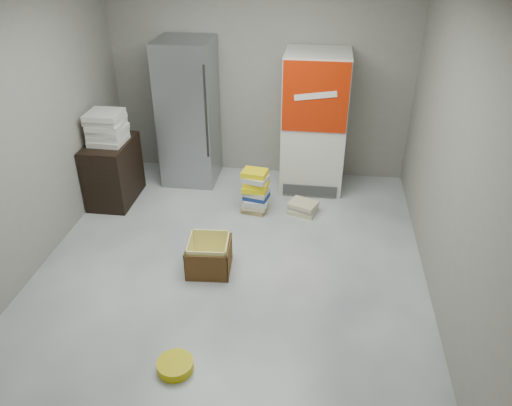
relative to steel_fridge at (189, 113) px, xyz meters
The scene contains 10 objects.
ground 2.50m from the steel_fridge, 67.10° to the right, with size 5.00×5.00×0.00m, color silver.
room_shell 2.46m from the steel_fridge, 67.10° to the right, with size 4.04×5.04×2.82m.
steel_fridge is the anchor object (origin of this frame).
coke_cooler 1.65m from the steel_fridge, ahead, with size 0.80×0.73×1.80m.
wood_shelf 1.23m from the steel_fridge, 138.69° to the right, with size 0.50×0.80×0.80m, color black.
supply_box_stack 1.10m from the steel_fridge, 138.49° to the right, with size 0.43×0.44×0.39m.
phonebook_stack_main 1.44m from the steel_fridge, 38.59° to the right, with size 0.35×0.31×0.56m.
phonebook_stack_side 1.96m from the steel_fridge, 25.26° to the right, with size 0.40×0.38×0.15m.
cardboard_box 2.28m from the steel_fridge, 71.43° to the right, with size 0.47×0.47×0.36m.
bucket_lid 3.55m from the steel_fridge, 78.46° to the right, with size 0.30×0.30×0.08m, color #D9C80C.
Camera 1 is at (0.82, -3.96, 3.24)m, focal length 35.00 mm.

